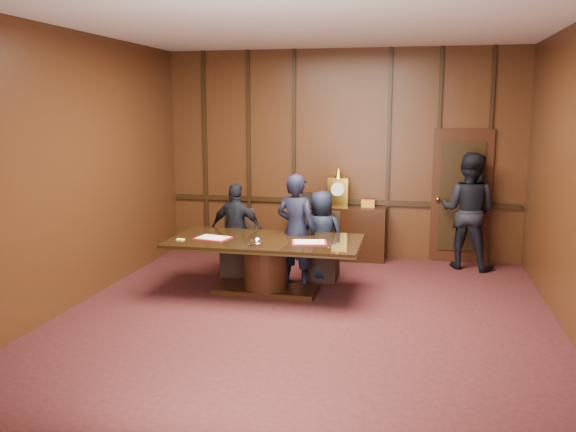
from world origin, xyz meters
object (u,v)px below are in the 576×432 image
object	(u,v)px
sideboard	(338,230)
witness_left	(296,231)
conference_table	(265,257)
signatory_left	(237,230)
witness_right	(468,211)
signatory_right	(321,236)

from	to	relation	value
sideboard	witness_left	distance (m)	1.81
conference_table	signatory_left	world-z (taller)	signatory_left
sideboard	conference_table	world-z (taller)	sideboard
sideboard	witness_left	world-z (taller)	witness_left
witness_right	signatory_left	bearing A→B (deg)	38.70
conference_table	witness_right	bearing A→B (deg)	35.46
signatory_right	witness_left	xyz separation A→B (m)	(-0.30, -0.38, 0.14)
conference_table	witness_left	world-z (taller)	witness_left
signatory_left	conference_table	bearing A→B (deg)	133.74
conference_table	witness_right	world-z (taller)	witness_right
witness_left	sideboard	bearing A→B (deg)	-87.03
sideboard	conference_table	size ratio (longest dim) A/B	0.61
sideboard	witness_left	bearing A→B (deg)	-102.06
sideboard	conference_table	bearing A→B (deg)	-108.36
signatory_right	witness_right	xyz separation A→B (m)	(2.16, 1.20, 0.25)
sideboard	signatory_left	size ratio (longest dim) A/B	1.13
conference_table	sideboard	bearing A→B (deg)	71.64
signatory_right	witness_right	size ratio (longest dim) A/B	0.73
sideboard	conference_table	xyz separation A→B (m)	(-0.72, -2.16, 0.02)
signatory_left	signatory_right	world-z (taller)	signatory_left
signatory_left	witness_right	bearing A→B (deg)	-156.22
sideboard	conference_table	distance (m)	2.28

